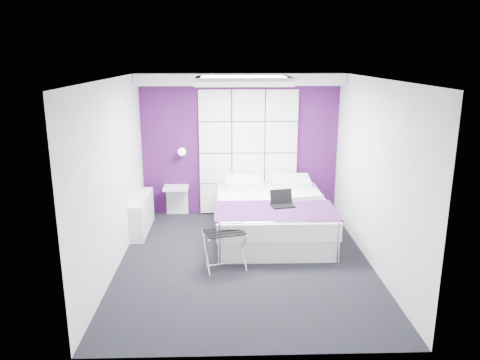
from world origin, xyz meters
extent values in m
plane|color=black|center=(0.00, 0.00, 0.00)|extent=(4.40, 4.40, 0.00)
plane|color=white|center=(0.00, 0.00, 2.60)|extent=(4.40, 4.40, 0.00)
plane|color=silver|center=(0.00, 2.20, 1.30)|extent=(3.60, 0.00, 3.60)
plane|color=silver|center=(-1.80, 0.00, 1.30)|extent=(0.00, 4.40, 4.40)
plane|color=silver|center=(1.80, 0.00, 1.30)|extent=(0.00, 4.40, 4.40)
cube|color=#401047|center=(0.00, 2.19, 1.30)|extent=(3.58, 0.02, 2.58)
cube|color=white|center=(0.00, 1.95, 2.50)|extent=(3.58, 0.50, 0.20)
sphere|color=white|center=(-1.05, 2.06, 1.22)|extent=(0.15, 0.15, 0.15)
cube|color=white|center=(-1.69, 1.30, 0.30)|extent=(0.22, 1.20, 0.60)
cube|color=white|center=(0.49, 1.01, 0.16)|extent=(1.74, 2.18, 0.33)
cube|color=white|center=(0.49, 1.01, 0.46)|extent=(1.78, 2.22, 0.27)
cube|color=#3B144B|center=(0.49, 0.46, 0.61)|extent=(1.84, 0.98, 0.03)
cube|color=white|center=(-1.18, 2.02, 0.55)|extent=(0.45, 0.35, 0.05)
cube|color=black|center=(-0.29, -0.19, 0.53)|extent=(0.54, 0.40, 0.01)
cube|color=black|center=(0.61, 0.62, 0.64)|extent=(0.35, 0.24, 0.02)
cube|color=black|center=(0.61, 0.74, 0.77)|extent=(0.35, 0.01, 0.23)
camera|label=1|loc=(-0.26, -6.24, 2.90)|focal=35.00mm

